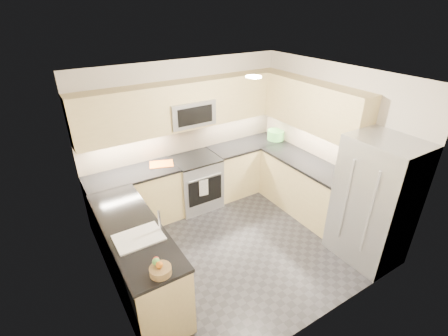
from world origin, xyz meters
TOP-DOWN VIEW (x-y plane):
  - floor at (0.00, 0.00)m, footprint 3.60×3.20m
  - ceiling at (0.00, 0.00)m, footprint 3.60×3.20m
  - wall_back at (0.00, 1.60)m, footprint 3.60×0.02m
  - wall_front at (0.00, -1.60)m, footprint 3.60×0.02m
  - wall_left at (-1.80, 0.00)m, footprint 0.02×3.20m
  - wall_right at (1.80, 0.00)m, footprint 0.02×3.20m
  - base_cab_back_left at (-1.09, 1.30)m, footprint 1.42×0.60m
  - base_cab_back_right at (1.09, 1.30)m, footprint 1.42×0.60m
  - base_cab_right at (1.50, 0.15)m, footprint 0.60×1.70m
  - base_cab_peninsula at (-1.50, 0.00)m, footprint 0.60×2.00m
  - countertop_back_left at (-1.09, 1.30)m, footprint 1.42×0.63m
  - countertop_back_right at (1.09, 1.30)m, footprint 1.42×0.63m
  - countertop_right at (1.50, 0.15)m, footprint 0.63×1.70m
  - countertop_peninsula at (-1.50, 0.00)m, footprint 0.63×2.00m
  - upper_cab_back at (0.00, 1.43)m, footprint 3.60×0.35m
  - upper_cab_right at (1.62, 0.28)m, footprint 0.35×1.95m
  - backsplash_back at (0.00, 1.60)m, footprint 3.60×0.01m
  - backsplash_right at (1.80, 0.45)m, footprint 0.01×2.30m
  - gas_range at (0.00, 1.28)m, footprint 0.76×0.65m
  - range_cooktop at (0.00, 1.28)m, footprint 0.76×0.65m
  - oven_door_glass at (0.00, 0.95)m, footprint 0.62×0.02m
  - oven_handle at (0.00, 0.93)m, footprint 0.60×0.02m
  - microwave at (0.00, 1.40)m, footprint 0.76×0.40m
  - microwave_door at (0.00, 1.20)m, footprint 0.60×0.01m
  - refrigerator at (1.45, -1.15)m, footprint 0.70×0.90m
  - fridge_handle_left at (1.08, -1.33)m, footprint 0.02×0.02m
  - fridge_handle_right at (1.08, -0.97)m, footprint 0.02×0.02m
  - sink_basin at (-1.50, -0.25)m, footprint 0.52×0.38m
  - faucet at (-1.24, -0.25)m, footprint 0.03×0.03m
  - utensil_bowl at (1.68, 1.18)m, footprint 0.41×0.41m
  - cutting_board at (-0.58, 1.34)m, footprint 0.44×0.37m
  - fruit_basket at (-1.49, -0.88)m, footprint 0.26×0.26m
  - fruit_apple at (-1.50, -0.79)m, footprint 0.06×0.06m
  - fruit_pear at (-1.51, -0.82)m, footprint 0.08×0.08m
  - dish_towel_check at (-0.05, 0.91)m, footprint 0.15×0.04m
  - fruit_orange at (-1.49, -0.87)m, footprint 0.07×0.07m

SIDE VIEW (x-z plane):
  - floor at x=0.00m, z-range 0.00..0.00m
  - base_cab_back_left at x=-1.09m, z-range 0.00..0.90m
  - base_cab_back_right at x=1.09m, z-range 0.00..0.90m
  - base_cab_right at x=1.50m, z-range 0.00..0.90m
  - base_cab_peninsula at x=-1.50m, z-range 0.00..0.90m
  - oven_door_glass at x=0.00m, z-range 0.22..0.68m
  - gas_range at x=0.00m, z-range 0.00..0.91m
  - dish_towel_check at x=-0.05m, z-range 0.40..0.70m
  - oven_handle at x=0.00m, z-range 0.71..0.73m
  - sink_basin at x=-1.50m, z-range 0.80..0.96m
  - refrigerator at x=1.45m, z-range 0.00..1.80m
  - range_cooktop at x=0.00m, z-range 0.90..0.93m
  - countertop_back_left at x=-1.09m, z-range 0.90..0.94m
  - countertop_back_right at x=1.09m, z-range 0.90..0.94m
  - countertop_right at x=1.50m, z-range 0.90..0.94m
  - countertop_peninsula at x=-1.50m, z-range 0.90..0.94m
  - cutting_board at x=-0.58m, z-range 0.94..0.95m
  - fridge_handle_left at x=1.08m, z-range 0.35..1.55m
  - fridge_handle_right at x=1.08m, z-range 0.35..1.55m
  - fruit_basket at x=-1.49m, z-range 0.94..1.02m
  - utensil_bowl at x=1.68m, z-range 0.94..1.12m
  - fruit_orange at x=-1.49m, z-range 1.02..1.09m
  - fruit_apple at x=-1.50m, z-range 1.02..1.09m
  - fruit_pear at x=-1.51m, z-range 1.02..1.09m
  - faucet at x=-1.24m, z-range 0.94..1.22m
  - backsplash_back at x=0.00m, z-range 0.94..1.45m
  - backsplash_right at x=1.80m, z-range 0.94..1.45m
  - wall_back at x=0.00m, z-range 0.00..2.50m
  - wall_front at x=0.00m, z-range 0.00..2.50m
  - wall_left at x=-1.80m, z-range 0.00..2.50m
  - wall_right at x=1.80m, z-range 0.00..2.50m
  - microwave at x=0.00m, z-range 1.50..1.90m
  - microwave_door at x=0.00m, z-range 1.56..1.84m
  - upper_cab_back at x=0.00m, z-range 1.45..2.20m
  - upper_cab_right at x=1.62m, z-range 1.45..2.20m
  - ceiling at x=0.00m, z-range 2.49..2.51m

